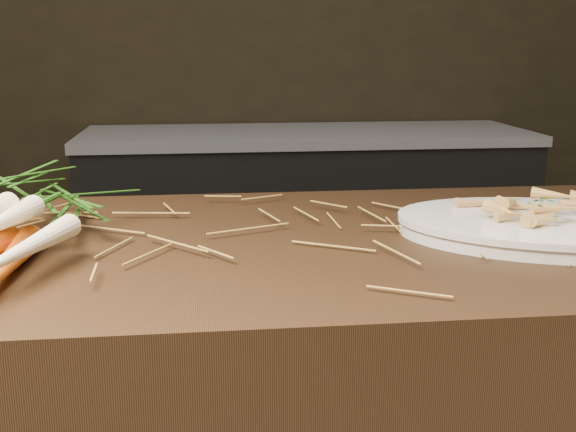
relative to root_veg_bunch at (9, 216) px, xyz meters
name	(u,v)px	position (x,y,z in m)	size (l,w,h in m)	color
back_counter	(306,229)	(0.70, 1.90, -0.53)	(1.82, 0.62, 0.84)	black
straw_bedding	(288,233)	(0.40, 0.02, -0.04)	(1.40, 0.60, 0.02)	olive
root_veg_bunch	(9,216)	(0.00, 0.00, 0.00)	(0.21, 0.56, 0.10)	#DF4202
serving_platter	(548,229)	(0.79, -0.02, -0.04)	(0.45, 0.30, 0.02)	white
roasted_veg_heap	(550,206)	(0.79, -0.02, 0.00)	(0.22, 0.16, 0.05)	#A68443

